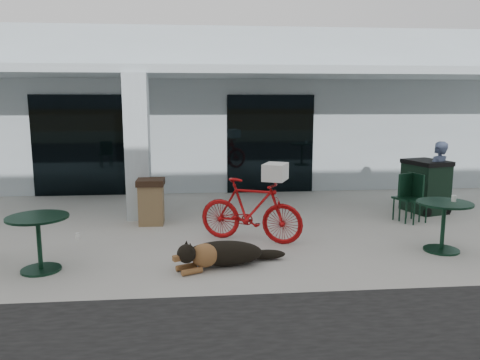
{
  "coord_description": "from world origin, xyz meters",
  "views": [
    {
      "loc": [
        -0.24,
        -7.83,
        2.57
      ],
      "look_at": [
        0.6,
        1.24,
        1.0
      ],
      "focal_mm": 35.0,
      "sensor_mm": 36.0,
      "label": 1
    }
  ],
  "objects": [
    {
      "name": "person",
      "position": [
        5.2,
        2.2,
        0.82
      ],
      "size": [
        0.72,
        0.64,
        1.64
      ],
      "primitive_type": "imported",
      "rotation": [
        0.0,
        0.0,
        3.65
      ],
      "color": "#3D4A67",
      "rests_on": "ground"
    },
    {
      "name": "column",
      "position": [
        -1.5,
        2.3,
        1.56
      ],
      "size": [
        0.5,
        0.5,
        3.12
      ],
      "primitive_type": "cube",
      "color": "silver",
      "rests_on": "ground"
    },
    {
      "name": "building",
      "position": [
        0.0,
        8.5,
        2.25
      ],
      "size": [
        22.0,
        7.0,
        4.5
      ],
      "primitive_type": "cube",
      "color": "silver",
      "rests_on": "ground"
    },
    {
      "name": "cafe_table_far",
      "position": [
        3.93,
        -0.46,
        0.43
      ],
      "size": [
        1.18,
        1.18,
        0.86
      ],
      "primitive_type": null,
      "rotation": [
        0.0,
        0.0,
        -0.37
      ],
      "color": "black",
      "rests_on": "ground"
    },
    {
      "name": "cafe_chair_far_b",
      "position": [
        4.21,
        1.53,
        0.51
      ],
      "size": [
        0.63,
        0.6,
        1.02
      ],
      "primitive_type": null,
      "rotation": [
        0.0,
        0.0,
        -1.25
      ],
      "color": "black",
      "rests_on": "ground"
    },
    {
      "name": "storefront_glass_right",
      "position": [
        1.8,
        4.98,
        1.35
      ],
      "size": [
        2.4,
        0.06,
        2.7
      ],
      "primitive_type": "cube",
      "color": "black",
      "rests_on": "ground"
    },
    {
      "name": "ground",
      "position": [
        0.0,
        0.0,
        0.0
      ],
      "size": [
        80.0,
        80.0,
        0.0
      ],
      "primitive_type": "plane",
      "color": "#AEACA4",
      "rests_on": "ground"
    },
    {
      "name": "cafe_table_near",
      "position": [
        -2.63,
        -0.8,
        0.43
      ],
      "size": [
        1.07,
        1.07,
        0.85
      ],
      "primitive_type": null,
      "rotation": [
        0.0,
        0.0,
        0.2
      ],
      "color": "black",
      "rests_on": "ground"
    },
    {
      "name": "cup_on_table",
      "position": [
        4.1,
        -0.42,
        0.91
      ],
      "size": [
        0.1,
        0.1,
        0.11
      ],
      "primitive_type": "cylinder",
      "rotation": [
        0.0,
        0.0,
        -0.37
      ],
      "color": "white",
      "rests_on": "cafe_table_far"
    },
    {
      "name": "cup_near_dog",
      "position": [
        -2.5,
        0.89,
        0.05
      ],
      "size": [
        0.09,
        0.09,
        0.1
      ],
      "primitive_type": "cylinder",
      "rotation": [
        0.0,
        0.0,
        -0.16
      ],
      "color": "white",
      "rests_on": "ground"
    },
    {
      "name": "wheeled_bin",
      "position": [
        5.0,
        2.32,
        0.6
      ],
      "size": [
        0.97,
        1.11,
        1.2
      ],
      "primitive_type": null,
      "rotation": [
        0.0,
        0.0,
        0.27
      ],
      "color": "black",
      "rests_on": "ground"
    },
    {
      "name": "storefront_glass_left",
      "position": [
        -3.2,
        4.98,
        1.35
      ],
      "size": [
        2.8,
        0.06,
        2.7
      ],
      "primitive_type": "cube",
      "color": "black",
      "rests_on": "ground"
    },
    {
      "name": "dog",
      "position": [
        0.16,
        -0.85,
        0.23
      ],
      "size": [
        1.44,
        0.98,
        0.46
      ],
      "primitive_type": null,
      "rotation": [
        0.0,
        0.0,
        0.42
      ],
      "color": "black",
      "rests_on": "ground"
    },
    {
      "name": "trash_receptacle",
      "position": [
        -1.2,
        1.8,
        0.48
      ],
      "size": [
        0.56,
        0.56,
        0.95
      ],
      "primitive_type": null,
      "rotation": [
        0.0,
        0.0,
        -0.0
      ],
      "color": "brown",
      "rests_on": "ground"
    },
    {
      "name": "overhang",
      "position": [
        0.0,
        3.6,
        3.21
      ],
      "size": [
        22.0,
        2.8,
        0.18
      ],
      "primitive_type": "cube",
      "color": "silver",
      "rests_on": "column"
    },
    {
      "name": "cafe_chair_far_a",
      "position": [
        4.31,
        1.43,
        0.51
      ],
      "size": [
        0.63,
        0.65,
        1.02
      ],
      "primitive_type": null,
      "rotation": [
        0.0,
        0.0,
        0.42
      ],
      "color": "black",
      "rests_on": "ground"
    },
    {
      "name": "laundry_basket",
      "position": [
        1.13,
        0.22,
        1.31
      ],
      "size": [
        0.54,
        0.61,
        0.3
      ],
      "primitive_type": "cube",
      "rotation": [
        0.0,
        0.0,
        1.15
      ],
      "color": "white",
      "rests_on": "bicycle"
    },
    {
      "name": "bicycle",
      "position": [
        0.72,
        0.4,
        0.58
      ],
      "size": [
        1.99,
        1.29,
        1.16
      ],
      "primitive_type": "imported",
      "rotation": [
        0.0,
        0.0,
        1.15
      ],
      "color": "#9E0C0E",
      "rests_on": "ground"
    }
  ]
}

